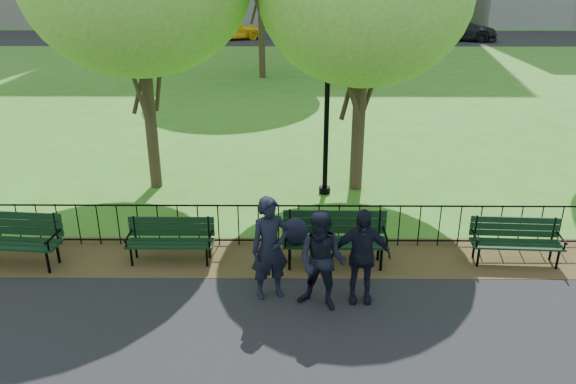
{
  "coord_description": "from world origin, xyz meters",
  "views": [
    {
      "loc": [
        -0.34,
        -8.06,
        5.33
      ],
      "look_at": [
        -0.41,
        1.5,
        1.38
      ],
      "focal_mm": 35.0,
      "sensor_mm": 36.0,
      "label": 1
    }
  ],
  "objects_px": {
    "park_bench_left_a": "(171,235)",
    "sedan_silver": "(302,28)",
    "park_bench_main": "(316,232)",
    "person_right": "(361,256)",
    "person_mid": "(322,261)",
    "taxi": "(229,28)",
    "lamppost": "(327,116)",
    "person_left": "(270,248)",
    "sedan_dark": "(457,29)",
    "park_bench_left_b": "(10,234)",
    "park_bench_right_a": "(516,236)"
  },
  "relations": [
    {
      "from": "lamppost",
      "to": "person_left",
      "type": "height_order",
      "value": "lamppost"
    },
    {
      "from": "lamppost",
      "to": "person_mid",
      "type": "relative_size",
      "value": 2.09
    },
    {
      "from": "park_bench_left_b",
      "to": "person_left",
      "type": "height_order",
      "value": "person_left"
    },
    {
      "from": "park_bench_main",
      "to": "sedan_silver",
      "type": "height_order",
      "value": "sedan_silver"
    },
    {
      "from": "park_bench_right_a",
      "to": "sedan_dark",
      "type": "xyz_separation_m",
      "value": [
        7.62,
        32.31,
        0.28
      ]
    },
    {
      "from": "lamppost",
      "to": "person_left",
      "type": "bearing_deg",
      "value": -104.22
    },
    {
      "from": "lamppost",
      "to": "park_bench_main",
      "type": "bearing_deg",
      "value": -95.81
    },
    {
      "from": "park_bench_left_a",
      "to": "person_mid",
      "type": "height_order",
      "value": "person_mid"
    },
    {
      "from": "park_bench_main",
      "to": "lamppost",
      "type": "xyz_separation_m",
      "value": [
        0.36,
        3.57,
        1.25
      ]
    },
    {
      "from": "sedan_silver",
      "to": "park_bench_main",
      "type": "bearing_deg",
      "value": -160.2
    },
    {
      "from": "person_mid",
      "to": "sedan_dark",
      "type": "relative_size",
      "value": 0.31
    },
    {
      "from": "park_bench_left_a",
      "to": "park_bench_left_b",
      "type": "distance_m",
      "value": 2.97
    },
    {
      "from": "park_bench_main",
      "to": "person_left",
      "type": "relative_size",
      "value": 1.08
    },
    {
      "from": "park_bench_right_a",
      "to": "sedan_silver",
      "type": "xyz_separation_m",
      "value": [
        -3.45,
        33.94,
        0.15
      ]
    },
    {
      "from": "park_bench_main",
      "to": "park_bench_left_a",
      "type": "distance_m",
      "value": 2.75
    },
    {
      "from": "park_bench_main",
      "to": "person_mid",
      "type": "height_order",
      "value": "person_mid"
    },
    {
      "from": "taxi",
      "to": "sedan_silver",
      "type": "height_order",
      "value": "taxi"
    },
    {
      "from": "park_bench_left_b",
      "to": "sedan_dark",
      "type": "relative_size",
      "value": 0.35
    },
    {
      "from": "lamppost",
      "to": "sedan_dark",
      "type": "relative_size",
      "value": 0.64
    },
    {
      "from": "park_bench_main",
      "to": "lamppost",
      "type": "distance_m",
      "value": 3.8
    },
    {
      "from": "park_bench_main",
      "to": "park_bench_left_b",
      "type": "xyz_separation_m",
      "value": [
        -5.7,
        0.04,
        -0.07
      ]
    },
    {
      "from": "person_right",
      "to": "sedan_silver",
      "type": "relative_size",
      "value": 0.41
    },
    {
      "from": "park_bench_main",
      "to": "sedan_dark",
      "type": "distance_m",
      "value": 34.42
    },
    {
      "from": "park_bench_left_a",
      "to": "sedan_dark",
      "type": "relative_size",
      "value": 0.29
    },
    {
      "from": "park_bench_right_a",
      "to": "person_right",
      "type": "bearing_deg",
      "value": -153.23
    },
    {
      "from": "taxi",
      "to": "sedan_silver",
      "type": "relative_size",
      "value": 1.15
    },
    {
      "from": "person_mid",
      "to": "taxi",
      "type": "relative_size",
      "value": 0.36
    },
    {
      "from": "person_mid",
      "to": "sedan_silver",
      "type": "relative_size",
      "value": 0.42
    },
    {
      "from": "park_bench_left_a",
      "to": "sedan_dark",
      "type": "height_order",
      "value": "sedan_dark"
    },
    {
      "from": "park_bench_right_a",
      "to": "sedan_dark",
      "type": "relative_size",
      "value": 0.3
    },
    {
      "from": "park_bench_left_a",
      "to": "sedan_silver",
      "type": "xyz_separation_m",
      "value": [
        3.06,
        33.94,
        0.16
      ]
    },
    {
      "from": "park_bench_right_a",
      "to": "person_mid",
      "type": "distance_m",
      "value": 4.06
    },
    {
      "from": "park_bench_main",
      "to": "park_bench_left_b",
      "type": "distance_m",
      "value": 5.7
    },
    {
      "from": "park_bench_left_b",
      "to": "sedan_dark",
      "type": "height_order",
      "value": "sedan_dark"
    },
    {
      "from": "sedan_silver",
      "to": "sedan_dark",
      "type": "distance_m",
      "value": 11.2
    },
    {
      "from": "lamppost",
      "to": "park_bench_left_a",
      "type": "bearing_deg",
      "value": -132.41
    },
    {
      "from": "park_bench_main",
      "to": "person_right",
      "type": "distance_m",
      "value": 1.36
    },
    {
      "from": "person_mid",
      "to": "sedan_silver",
      "type": "height_order",
      "value": "person_mid"
    },
    {
      "from": "park_bench_left_a",
      "to": "lamppost",
      "type": "bearing_deg",
      "value": 47.63
    },
    {
      "from": "person_mid",
      "to": "park_bench_main",
      "type": "bearing_deg",
      "value": 112.91
    },
    {
      "from": "park_bench_main",
      "to": "sedan_silver",
      "type": "relative_size",
      "value": 0.48
    },
    {
      "from": "person_mid",
      "to": "taxi",
      "type": "distance_m",
      "value": 34.27
    },
    {
      "from": "park_bench_left_a",
      "to": "person_mid",
      "type": "distance_m",
      "value": 3.2
    },
    {
      "from": "park_bench_main",
      "to": "park_bench_right_a",
      "type": "xyz_separation_m",
      "value": [
        3.77,
        0.17,
        -0.16
      ]
    },
    {
      "from": "park_bench_right_a",
      "to": "park_bench_left_b",
      "type": "bearing_deg",
      "value": -175.88
    },
    {
      "from": "person_mid",
      "to": "sedan_dark",
      "type": "distance_m",
      "value": 35.72
    },
    {
      "from": "sedan_silver",
      "to": "sedan_dark",
      "type": "xyz_separation_m",
      "value": [
        11.08,
        -1.63,
        0.14
      ]
    },
    {
      "from": "person_mid",
      "to": "taxi",
      "type": "bearing_deg",
      "value": 119.78
    },
    {
      "from": "park_bench_left_b",
      "to": "person_mid",
      "type": "xyz_separation_m",
      "value": [
        5.74,
        -1.42,
        0.25
      ]
    },
    {
      "from": "lamppost",
      "to": "sedan_silver",
      "type": "xyz_separation_m",
      "value": [
        -0.05,
        30.54,
        -1.26
      ]
    }
  ]
}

